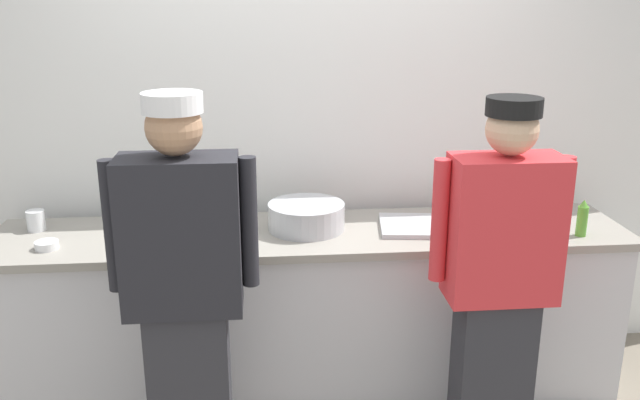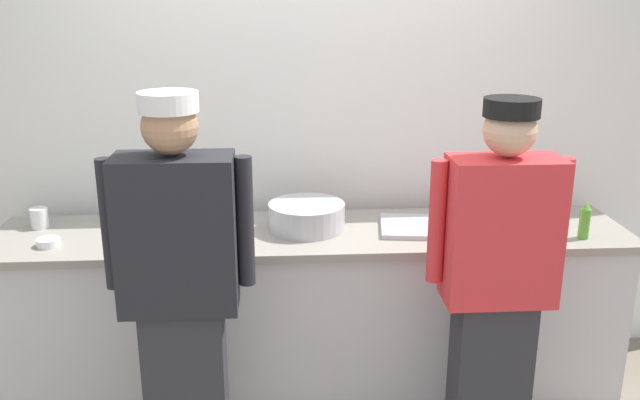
# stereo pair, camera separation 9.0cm
# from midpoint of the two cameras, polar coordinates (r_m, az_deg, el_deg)

# --- Properties ---
(wall_back) EXTENTS (5.01, 0.10, 2.60)m
(wall_back) POSITION_cam_midpoint_polar(r_m,az_deg,el_deg) (3.75, -1.95, 5.59)
(wall_back) COLOR white
(wall_back) RESTS_ON ground
(prep_counter) EXTENTS (3.20, 0.65, 0.90)m
(prep_counter) POSITION_cam_midpoint_polar(r_m,az_deg,el_deg) (3.59, -1.38, -9.31)
(prep_counter) COLOR silver
(prep_counter) RESTS_ON ground
(chef_near_left) EXTENTS (0.61, 0.24, 1.69)m
(chef_near_left) POSITION_cam_midpoint_polar(r_m,az_deg,el_deg) (2.84, -12.26, -7.12)
(chef_near_left) COLOR #2D2D33
(chef_near_left) RESTS_ON ground
(chef_center) EXTENTS (0.60, 0.24, 1.65)m
(chef_center) POSITION_cam_midpoint_polar(r_m,az_deg,el_deg) (3.01, 14.03, -6.29)
(chef_center) COLOR #2D2D33
(chef_center) RESTS_ON ground
(plate_stack_front) EXTENTS (0.24, 0.24, 0.05)m
(plate_stack_front) POSITION_cam_midpoint_polar(r_m,az_deg,el_deg) (3.38, -10.27, -2.68)
(plate_stack_front) COLOR white
(plate_stack_front) RESTS_ON prep_counter
(plate_stack_rear) EXTENTS (0.24, 0.24, 0.07)m
(plate_stack_rear) POSITION_cam_midpoint_polar(r_m,az_deg,el_deg) (3.46, 13.67, -2.22)
(plate_stack_rear) COLOR white
(plate_stack_rear) RESTS_ON prep_counter
(mixing_bowl_steel) EXTENTS (0.39, 0.39, 0.13)m
(mixing_bowl_steel) POSITION_cam_midpoint_polar(r_m,az_deg,el_deg) (3.42, -1.91, -1.39)
(mixing_bowl_steel) COLOR #B7BABF
(mixing_bowl_steel) RESTS_ON prep_counter
(sheet_tray) EXTENTS (0.45, 0.39, 0.02)m
(sheet_tray) POSITION_cam_midpoint_polar(r_m,az_deg,el_deg) (3.49, 7.73, -2.17)
(sheet_tray) COLOR #B7BABF
(sheet_tray) RESTS_ON prep_counter
(squeeze_bottle_primary) EXTENTS (0.05, 0.05, 0.21)m
(squeeze_bottle_primary) POSITION_cam_midpoint_polar(r_m,az_deg,el_deg) (3.60, -13.12, -0.33)
(squeeze_bottle_primary) COLOR #56A333
(squeeze_bottle_primary) RESTS_ON prep_counter
(squeeze_bottle_secondary) EXTENTS (0.05, 0.05, 0.19)m
(squeeze_bottle_secondary) POSITION_cam_midpoint_polar(r_m,az_deg,el_deg) (3.55, 20.52, -1.48)
(squeeze_bottle_secondary) COLOR #56A333
(squeeze_bottle_secondary) RESTS_ON prep_counter
(squeeze_bottle_spare) EXTENTS (0.06, 0.06, 0.20)m
(squeeze_bottle_spare) POSITION_cam_midpoint_polar(r_m,az_deg,el_deg) (3.76, 15.24, 0.17)
(squeeze_bottle_spare) COLOR red
(squeeze_bottle_spare) RESTS_ON prep_counter
(ramekin_yellow_sauce) EXTENTS (0.11, 0.11, 0.04)m
(ramekin_yellow_sauce) POSITION_cam_midpoint_polar(r_m,az_deg,el_deg) (3.44, -22.70, -3.50)
(ramekin_yellow_sauce) COLOR white
(ramekin_yellow_sauce) RESTS_ON prep_counter
(ramekin_orange_sauce) EXTENTS (0.09, 0.09, 0.05)m
(ramekin_orange_sauce) POSITION_cam_midpoint_polar(r_m,az_deg,el_deg) (3.38, -16.51, -3.09)
(ramekin_orange_sauce) COLOR white
(ramekin_orange_sauce) RESTS_ON prep_counter
(deli_cup) EXTENTS (0.09, 0.09, 0.10)m
(deli_cup) POSITION_cam_midpoint_polar(r_m,az_deg,el_deg) (3.71, -23.42, -1.60)
(deli_cup) COLOR white
(deli_cup) RESTS_ON prep_counter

